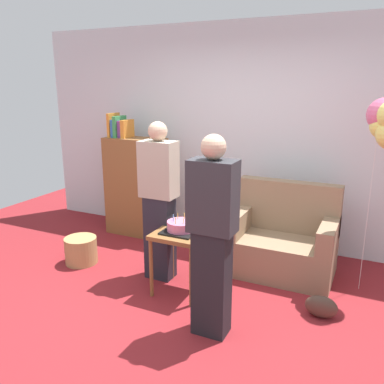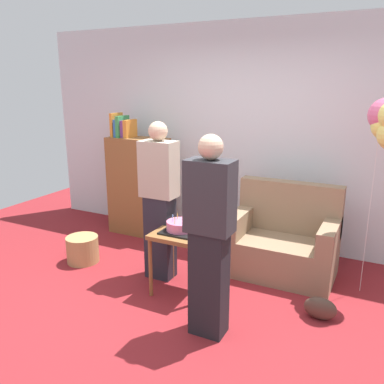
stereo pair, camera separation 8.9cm
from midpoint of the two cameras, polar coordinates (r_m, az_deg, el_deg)
ground_plane at (r=3.68m, az=-3.66°, el=-17.39°), size 8.00×8.00×0.00m
wall_back at (r=5.02m, az=7.58°, el=7.90°), size 6.00×0.10×2.70m
couch at (r=4.42m, az=12.17°, el=-6.93°), size 1.10×0.70×0.96m
bookshelf at (r=5.37m, az=-8.48°, el=1.03°), size 0.80×0.36×1.61m
side_table at (r=3.85m, az=-2.27°, el=-7.03°), size 0.48×0.48×0.62m
birthday_cake at (r=3.80m, az=-2.30°, el=-4.99°), size 0.32×0.32×0.17m
person_blowing_candles at (r=4.05m, az=-5.32°, el=-1.30°), size 0.36×0.22×1.63m
person_holding_cake at (r=3.11m, az=2.08°, el=-6.45°), size 0.36×0.22×1.63m
wicker_basket at (r=4.77m, az=-16.05°, el=-7.98°), size 0.36×0.36×0.30m
handbag at (r=3.78m, az=17.27°, el=-15.34°), size 0.28×0.14×0.20m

